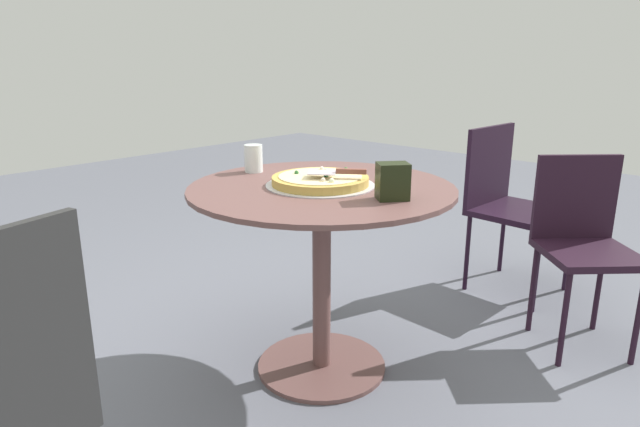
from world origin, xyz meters
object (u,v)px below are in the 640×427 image
Objects in this scene: drinking_cup at (253,158)px; patio_chair_far at (583,236)px; patio_table at (322,236)px; pizza_on_tray at (320,181)px; patio_chair_near at (509,197)px; pizza_server at (337,172)px; napkin_dispenser at (393,181)px.

drinking_cup is 1.43m from patio_chair_far.
pizza_on_tray is (-0.01, -0.00, 0.21)m from patio_table.
patio_chair_near is at bearing 82.09° from pizza_on_tray.
pizza_server is (0.07, 0.01, 0.26)m from patio_table.
patio_table is 8.04× the size of napkin_dispenser.
patio_chair_far is at bearing 54.32° from patio_table.
drinking_cup is at bearing -113.16° from patio_chair_near.
drinking_cup is 0.92× the size of napkin_dispenser.
napkin_dispenser reaches higher than patio_chair_near.
napkin_dispenser is (0.31, 0.01, 0.04)m from pizza_on_tray.
pizza_server is 0.23× the size of patio_chair_near.
pizza_server reaches higher than patio_chair_far.
patio_table is 1.14m from patio_chair_far.
patio_chair_far is at bearing 56.87° from pizza_server.
pizza_on_tray is 0.32m from napkin_dispenser.
napkin_dispenser is 1.03m from patio_chair_far.
napkin_dispenser reaches higher than pizza_server.
patio_chair_near is (0.18, 1.28, -0.27)m from pizza_on_tray.
patio_chair_near is (0.10, 1.27, -0.32)m from pizza_server.
napkin_dispenser is (0.68, 0.01, 0.01)m from drinking_cup.
napkin_dispenser is at bearing 1.02° from drinking_cup.
pizza_server is 0.24m from napkin_dispenser.
pizza_server reaches higher than patio_table.
drinking_cup is at bearing -179.78° from patio_table.
patio_chair_near is at bearing 46.24° from napkin_dispenser.
patio_chair_far is at bearing 18.86° from napkin_dispenser.
drinking_cup reaches higher than patio_table.
drinking_cup reaches higher than pizza_server.
pizza_on_tray is 1.18m from patio_chair_far.
drinking_cup is (-0.44, -0.01, -0.00)m from pizza_server.
patio_chair_far is at bearing -36.29° from patio_chair_near.
napkin_dispenser is at bearing 2.01° from patio_table.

